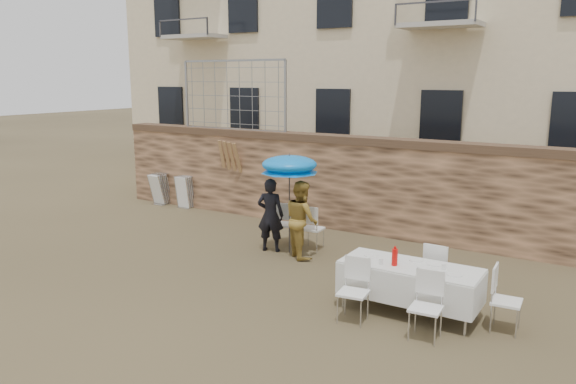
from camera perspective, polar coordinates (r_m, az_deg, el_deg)
The scene contains 17 objects.
ground at distance 9.78m, azimuth -8.93°, elevation -10.04°, with size 80.00×80.00×0.00m, color brown.
stone_wall at distance 13.51m, azimuth 4.79°, elevation 0.97°, with size 13.00×0.50×2.20m, color brown.
chain_link_fence at distance 14.88m, azimuth -5.57°, elevation 9.69°, with size 3.20×0.06×1.80m, color gray, non-canonical shape.
man_suit at distance 11.67m, azimuth -1.79°, elevation -2.35°, with size 0.56×0.37×1.54m, color black.
woman_dress at distance 11.28m, azimuth 1.39°, elevation -2.77°, with size 0.76×0.59×1.57m, color gold.
umbrella at distance 11.34m, azimuth 0.14°, elevation 2.50°, with size 1.17×1.17×1.90m.
couple_chair_left at distance 12.19m, azimuth -0.36°, elevation -3.15°, with size 0.48×0.48×0.96m, color white, non-canonical shape.
couple_chair_right at distance 11.84m, azimuth 2.52°, elevation -3.60°, with size 0.48×0.48×0.96m, color white, non-canonical shape.
banquet_table at distance 8.84m, azimuth 12.32°, elevation -7.52°, with size 2.10×0.85×0.78m.
soda_bottle at distance 8.71m, azimuth 10.79°, elevation -6.53°, with size 0.09×0.09×0.26m, color red.
table_chair_front_left at distance 8.47m, azimuth 6.64°, elevation -9.97°, with size 0.48×0.48×0.96m, color white, non-canonical shape.
table_chair_front_right at distance 8.11m, azimuth 13.83°, elevation -11.26°, with size 0.48×0.48×0.96m, color white, non-canonical shape.
table_chair_back at distance 9.58m, azimuth 15.01°, elevation -7.71°, with size 0.48×0.48×0.96m, color white, non-canonical shape.
table_chair_side at distance 8.69m, azimuth 21.33°, elevation -10.16°, with size 0.48×0.48×0.96m, color white, non-canonical shape.
chair_stack_left at distance 16.53m, azimuth -12.47°, elevation 0.43°, with size 0.46×0.47×0.92m, color white, non-canonical shape.
chair_stack_right at distance 15.93m, azimuth -10.13°, elevation 0.11°, with size 0.46×0.40×0.92m, color white, non-canonical shape.
wood_planks at distance 14.88m, azimuth -5.41°, elevation 1.55°, with size 0.70×0.20×2.00m, color #A37749, non-canonical shape.
Camera 1 is at (5.98, -6.86, 3.59)m, focal length 35.00 mm.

